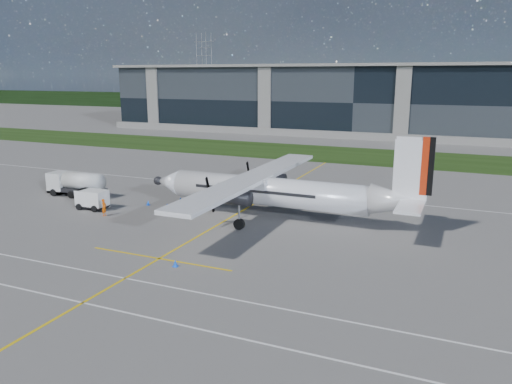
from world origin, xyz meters
TOP-DOWN VIEW (x-y plane):
  - ground at (0.00, 40.00)m, footprint 400.00×400.00m
  - grass_strip at (0.00, 48.00)m, footprint 400.00×18.00m
  - terminal_building at (0.00, 80.00)m, footprint 120.00×20.00m
  - tree_line at (0.00, 140.00)m, footprint 400.00×6.00m
  - pylon_west at (-80.00, 150.00)m, footprint 9.00×4.60m
  - yellow_taxiway_centerline at (3.00, 10.00)m, footprint 0.20×70.00m
  - white_lane_line at (0.00, -14.00)m, footprint 90.00×0.15m
  - turboprop_aircraft at (7.36, 7.14)m, footprint 27.00×28.00m
  - fuel_tanker_truck at (-17.11, 6.81)m, footprint 7.27×2.36m
  - baggage_tug at (-11.22, 3.17)m, footprint 3.24×1.95m
  - ground_crew_person at (-8.43, 1.61)m, footprint 0.67×0.85m
  - safety_cone_stbdwing at (4.34, 21.17)m, footprint 0.36×0.36m
  - safety_cone_nose_port at (-4.46, 6.42)m, footprint 0.36×0.36m
  - safety_cone_portwing at (4.94, -6.85)m, footprint 0.36×0.36m
  - safety_cone_nose_stbd at (-4.64, 9.24)m, footprint 0.36×0.36m
  - safety_cone_fwd at (-6.96, 6.65)m, footprint 0.36×0.36m

SIDE VIEW (x-z plane):
  - ground at x=0.00m, z-range 0.00..0.00m
  - yellow_taxiway_centerline at x=3.00m, z-range 0.00..0.01m
  - white_lane_line at x=0.00m, z-range 0.00..0.01m
  - grass_strip at x=0.00m, z-range 0.00..0.04m
  - safety_cone_stbdwing at x=4.34m, z-range 0.00..0.50m
  - safety_cone_nose_port at x=-4.46m, z-range 0.00..0.50m
  - safety_cone_portwing at x=4.94m, z-range 0.00..0.50m
  - safety_cone_nose_stbd at x=-4.64m, z-range 0.00..0.50m
  - safety_cone_fwd at x=-6.96m, z-range 0.00..0.50m
  - ground_crew_person at x=-8.43m, z-range 0.00..1.90m
  - baggage_tug at x=-11.22m, z-range 0.00..1.95m
  - fuel_tanker_truck at x=-17.11m, z-range 0.00..2.73m
  - tree_line at x=0.00m, z-range 0.00..6.00m
  - turboprop_aircraft at x=7.36m, z-range 0.00..8.40m
  - terminal_building at x=0.00m, z-range 0.00..15.00m
  - pylon_west at x=-80.00m, z-range 0.00..30.00m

